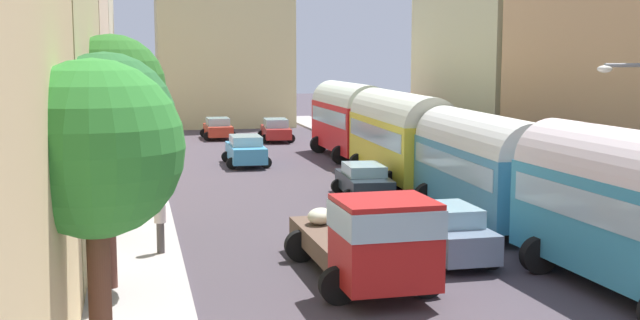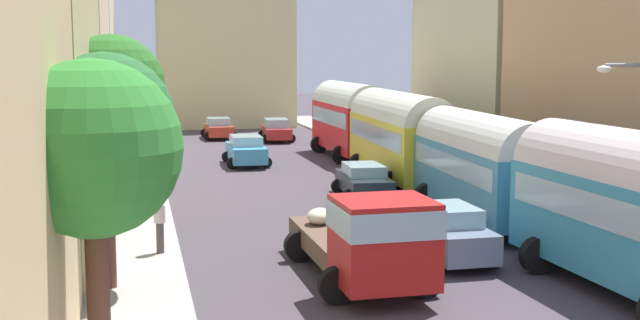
% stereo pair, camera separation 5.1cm
% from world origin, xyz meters
% --- Properties ---
extents(ground_plane, '(154.00, 154.00, 0.00)m').
position_xyz_m(ground_plane, '(0.00, 27.00, 0.00)').
color(ground_plane, '#463D45').
extents(sidewalk_left, '(2.50, 70.00, 0.14)m').
position_xyz_m(sidewalk_left, '(-7.25, 27.00, 0.07)').
color(sidewalk_left, '#AEA4A1').
rests_on(sidewalk_left, ground).
extents(sidewalk_right, '(2.50, 70.00, 0.14)m').
position_xyz_m(sidewalk_right, '(7.25, 27.00, 0.07)').
color(sidewalk_right, '#9D9594').
rests_on(sidewalk_right, ground).
extents(building_left_2, '(4.76, 13.85, 12.20)m').
position_xyz_m(building_left_2, '(-10.66, 31.31, 6.13)').
color(building_left_2, beige).
rests_on(building_left_2, ground).
extents(building_left_3, '(5.94, 13.86, 11.19)m').
position_xyz_m(building_left_3, '(-11.20, 46.14, 5.62)').
color(building_left_3, beige).
rests_on(building_left_3, ground).
extents(building_right_2, '(4.09, 11.31, 11.61)m').
position_xyz_m(building_right_2, '(10.55, 28.48, 5.80)').
color(building_right_2, beige).
rests_on(building_right_2, ground).
extents(distant_church, '(10.64, 7.64, 19.03)m').
position_xyz_m(distant_church, '(-0.00, 55.53, 6.37)').
color(distant_church, '#D2C487').
rests_on(distant_church, ground).
extents(parked_bus_0, '(3.49, 8.13, 4.10)m').
position_xyz_m(parked_bus_0, '(4.60, 6.50, 2.27)').
color(parked_bus_0, teal).
rests_on(parked_bus_0, ground).
extents(parked_bus_1, '(3.45, 8.52, 3.86)m').
position_xyz_m(parked_bus_1, '(4.60, 15.50, 2.13)').
color(parked_bus_1, teal).
rests_on(parked_bus_1, ground).
extents(parked_bus_2, '(3.55, 9.66, 4.17)m').
position_xyz_m(parked_bus_2, '(4.60, 24.50, 2.30)').
color(parked_bus_2, yellow).
rests_on(parked_bus_2, ground).
extents(parked_bus_3, '(3.33, 8.18, 4.26)m').
position_xyz_m(parked_bus_3, '(4.60, 33.50, 2.37)').
color(parked_bus_3, red).
rests_on(parked_bus_3, ground).
extents(cargo_truck_0, '(3.21, 6.91, 2.52)m').
position_xyz_m(cargo_truck_0, '(-1.52, 8.69, 1.31)').
color(cargo_truck_0, '#AD1917').
rests_on(cargo_truck_0, ground).
extents(car_0, '(2.40, 4.32, 1.58)m').
position_xyz_m(car_0, '(-1.51, 31.73, 0.80)').
color(car_0, '#4093C9').
rests_on(car_0, ground).
extents(car_1, '(2.32, 3.87, 1.46)m').
position_xyz_m(car_1, '(-1.59, 45.28, 0.74)').
color(car_1, '#BC3724').
rests_on(car_1, ground).
extents(car_2, '(2.20, 3.87, 1.61)m').
position_xyz_m(car_2, '(1.51, 10.80, 0.81)').
color(car_2, slate).
rests_on(car_2, ground).
extents(car_3, '(2.46, 4.19, 1.41)m').
position_xyz_m(car_3, '(1.91, 21.01, 0.72)').
color(car_3, '#1F282F').
rests_on(car_3, ground).
extents(car_4, '(2.45, 4.43, 1.51)m').
position_xyz_m(car_4, '(2.07, 42.99, 0.76)').
color(car_4, '#A82724').
rests_on(car_4, ground).
extents(pedestrian_1, '(0.42, 0.42, 1.79)m').
position_xyz_m(pedestrian_1, '(-6.58, 12.97, 1.03)').
color(pedestrian_1, '#4E4747').
rests_on(pedestrian_1, ground).
extents(pedestrian_2, '(0.53, 0.53, 1.91)m').
position_xyz_m(pedestrian_2, '(-7.68, 25.41, 1.09)').
color(pedestrian_2, '#6D745A').
rests_on(pedestrian_2, ground).
extents(streetlamp_near, '(1.58, 0.28, 5.71)m').
position_xyz_m(streetlamp_near, '(6.28, 9.13, 3.44)').
color(streetlamp_near, gray).
rests_on(streetlamp_near, ground).
extents(roadside_tree_0, '(3.03, 3.03, 5.88)m').
position_xyz_m(roadside_tree_0, '(-7.90, 3.39, 4.32)').
color(roadside_tree_0, brown).
rests_on(roadside_tree_0, ground).
extents(roadside_tree_1, '(3.40, 3.40, 5.99)m').
position_xyz_m(roadside_tree_1, '(-7.90, 9.70, 4.27)').
color(roadside_tree_1, brown).
rests_on(roadside_tree_1, ground).
extents(roadside_tree_2, '(3.43, 3.43, 6.55)m').
position_xyz_m(roadside_tree_2, '(-7.90, 16.08, 4.81)').
color(roadside_tree_2, '#513827').
rests_on(roadside_tree_2, ground).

